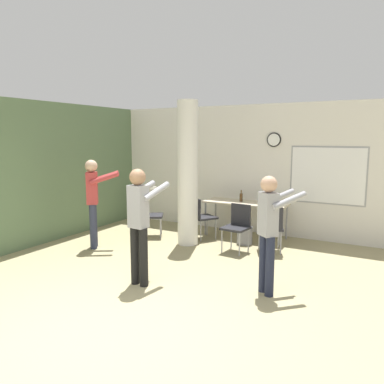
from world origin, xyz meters
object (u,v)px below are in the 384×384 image
at_px(chair_table_right, 271,225).
at_px(person_playing_side, 269,225).
at_px(person_playing_front, 140,217).
at_px(bottle_on_table, 241,197).
at_px(chair_table_front, 237,224).
at_px(person_watching_back, 94,197).
at_px(chair_table_left, 201,215).
at_px(folding_table, 245,205).
at_px(chair_near_pillar, 149,213).

relative_size(chair_table_right, person_playing_side, 0.54).
relative_size(chair_table_right, person_playing_front, 0.52).
xyz_separation_m(bottle_on_table, person_playing_side, (1.42, -2.62, 0.10)).
distance_m(chair_table_front, person_playing_front, 2.28).
xyz_separation_m(chair_table_right, person_playing_side, (0.52, -1.79, 0.44)).
relative_size(person_playing_front, person_watching_back, 0.99).
bearing_deg(bottle_on_table, person_watching_back, -134.93).
distance_m(chair_table_left, person_playing_front, 2.64).
relative_size(folding_table, chair_table_front, 2.01).
height_order(chair_table_left, person_playing_front, person_playing_front).
height_order(folding_table, chair_table_front, chair_table_front).
bearing_deg(chair_table_right, chair_near_pillar, -176.95).
bearing_deg(bottle_on_table, chair_table_front, -71.92).
distance_m(chair_table_front, chair_near_pillar, 2.04).
bearing_deg(chair_table_left, person_playing_side, -44.25).
relative_size(chair_near_pillar, person_watching_back, 0.52).
bearing_deg(person_playing_side, person_playing_front, -161.62).
xyz_separation_m(bottle_on_table, person_watching_back, (-2.13, -2.14, 0.15)).
bearing_deg(chair_table_front, person_watching_back, -156.01).
bearing_deg(person_watching_back, chair_near_pillar, 69.79).
distance_m(bottle_on_table, chair_table_front, 1.14).
relative_size(chair_table_front, chair_near_pillar, 1.00).
bearing_deg(chair_near_pillar, person_playing_front, -57.31).
distance_m(person_playing_front, person_playing_side, 1.80).
relative_size(bottle_on_table, person_playing_side, 0.15).
distance_m(folding_table, person_playing_front, 3.19).
bearing_deg(person_playing_front, chair_table_right, 63.33).
relative_size(chair_table_left, chair_table_right, 1.00).
bearing_deg(chair_table_right, chair_table_left, 171.93).
xyz_separation_m(person_watching_back, person_playing_side, (3.56, -0.48, -0.05)).
bearing_deg(person_watching_back, chair_table_front, 23.99).
bearing_deg(chair_table_front, chair_table_right, 20.21).
relative_size(person_watching_back, person_playing_side, 1.05).
distance_m(folding_table, bottle_on_table, 0.19).
xyz_separation_m(chair_table_left, person_playing_side, (2.06, -2.01, 0.44)).
bearing_deg(chair_table_left, person_playing_front, -82.06).
relative_size(chair_table_left, person_watching_back, 0.52).
height_order(folding_table, chair_table_right, chair_table_right).
height_order(chair_table_right, person_playing_front, person_playing_front).
xyz_separation_m(chair_table_front, person_playing_front, (-0.62, -2.15, 0.47)).
bearing_deg(person_playing_front, chair_table_left, 97.94).
xyz_separation_m(folding_table, chair_table_right, (0.79, -0.80, -0.19)).
height_order(chair_table_left, chair_near_pillar, same).
distance_m(bottle_on_table, person_watching_back, 3.02).
xyz_separation_m(folding_table, chair_table_front, (0.23, -1.01, -0.19)).
relative_size(folding_table, person_playing_side, 1.09).
xyz_separation_m(chair_table_front, chair_near_pillar, (-2.04, 0.07, 0.00)).
xyz_separation_m(bottle_on_table, chair_table_left, (-0.64, -0.61, -0.33)).
bearing_deg(chair_near_pillar, chair_table_right, 3.05).
xyz_separation_m(chair_table_front, person_watching_back, (-2.47, -1.10, 0.48)).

